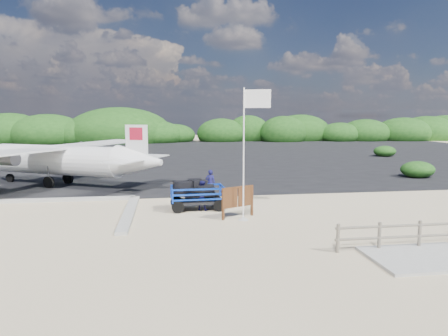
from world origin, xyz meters
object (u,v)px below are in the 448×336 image
Objects in this scene: aircraft_large at (329,158)px; crew_b at (202,195)px; baggage_cart at (197,209)px; signboard at (238,218)px; crew_a at (210,183)px; flagpole at (243,220)px.

crew_b is at bearing 82.64° from aircraft_large.
crew_b is (0.20, -0.15, 0.74)m from baggage_cart.
crew_b is (-1.50, 1.72, 0.74)m from signboard.
baggage_cart is at bearing 84.53° from crew_a.
baggage_cart is at bearing 108.12° from signboard.
flagpole is at bearing 152.13° from crew_b.
signboard is at bearing -49.79° from baggage_cart.
flagpole reaches higher than aircraft_large.
baggage_cart is 2.95m from flagpole.
signboard is 2.39m from crew_b.
crew_a is 0.09× the size of aircraft_large.
baggage_cart is 0.48× the size of flagpole.
aircraft_large is (15.44, 19.56, -0.78)m from crew_a.
flagpole is at bearing 87.79° from aircraft_large.
crew_b reaches higher than signboard.
flagpole is 29.01m from aircraft_large.
crew_b is (-0.80, -3.39, -0.04)m from crew_a.
flagpole reaches higher than signboard.
crew_a is at bearing 98.99° from flagpole.
signboard is 0.10× the size of aircraft_large.
baggage_cart is 0.78m from crew_b.
flagpole is 3.24× the size of signboard.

